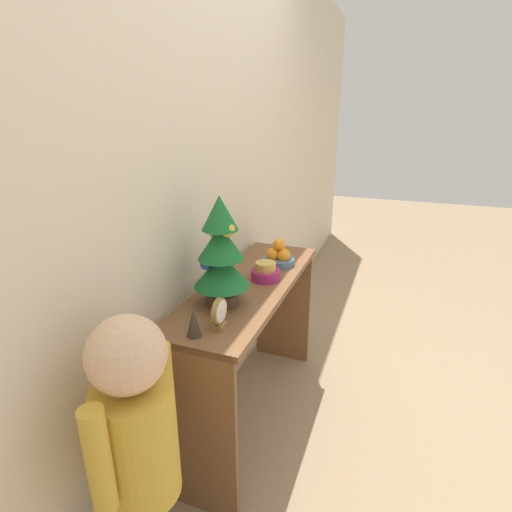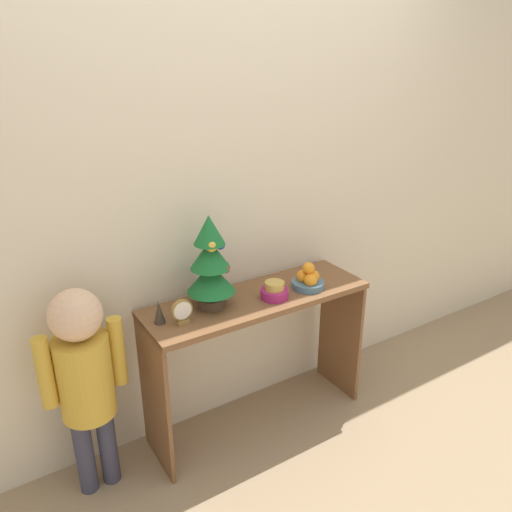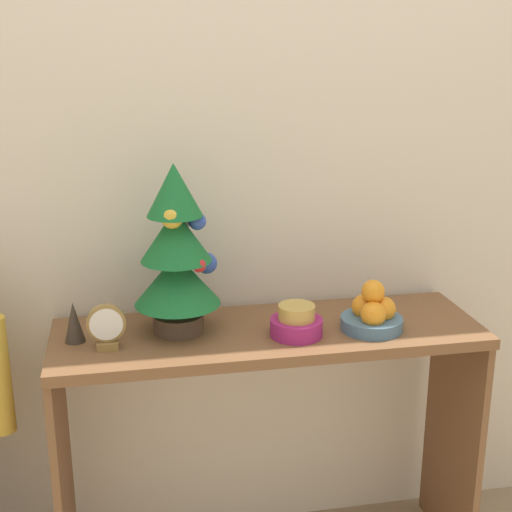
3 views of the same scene
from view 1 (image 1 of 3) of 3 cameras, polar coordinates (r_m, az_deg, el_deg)
name	(u,v)px [view 1 (image 1 of 3)]	position (r m, az deg, el deg)	size (l,w,h in m)	color
ground_plane	(284,422)	(2.25, 3.99, -22.56)	(12.00, 12.00, 0.00)	#997F60
back_wall	(201,175)	(1.84, -7.91, 11.33)	(7.00, 0.05, 2.50)	beige
console_table	(250,316)	(1.96, -0.90, -8.56)	(1.17, 0.37, 0.76)	brown
mini_tree	(221,253)	(1.60, -5.02, 0.46)	(0.23, 0.23, 0.46)	#4C3828
fruit_bowl	(279,256)	(2.09, 3.25, -0.02)	(0.17, 0.17, 0.14)	#476B84
singing_bowl	(266,272)	(1.90, 1.38, -2.33)	(0.14, 0.14, 0.09)	#9E2366
desk_clock	(219,314)	(1.48, -5.25, -8.23)	(0.10, 0.04, 0.12)	olive
figurine	(194,323)	(1.45, -8.92, -9.37)	(0.05, 0.05, 0.11)	#382D23
child_figure	(137,434)	(1.32, -16.67, -23.17)	(0.37, 0.23, 1.02)	#38384C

